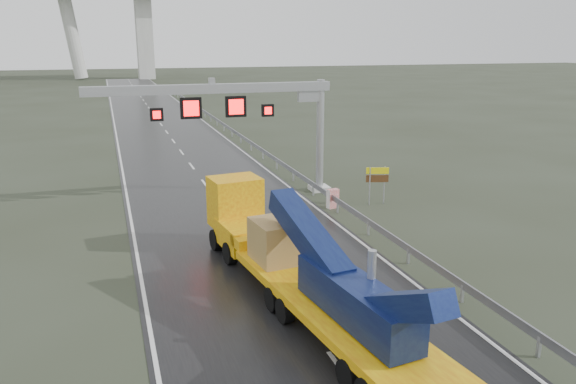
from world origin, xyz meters
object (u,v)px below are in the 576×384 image
object	(u,v)px
striped_barrier	(333,199)
sign_gantry	(247,108)
exit_sign_pair	(377,178)
heavy_haul_truck	(292,258)

from	to	relation	value
striped_barrier	sign_gantry	bearing A→B (deg)	122.59
exit_sign_pair	heavy_haul_truck	bearing A→B (deg)	-114.19
sign_gantry	heavy_haul_truck	size ratio (longest dim) A/B	0.85
striped_barrier	exit_sign_pair	bearing A→B (deg)	-15.24
sign_gantry	heavy_haul_truck	distance (m)	15.18
sign_gantry	heavy_haul_truck	bearing A→B (deg)	-97.54
sign_gantry	exit_sign_pair	world-z (taller)	sign_gantry
sign_gantry	exit_sign_pair	bearing A→B (deg)	-30.70
exit_sign_pair	striped_barrier	bearing A→B (deg)	-166.02
sign_gantry	exit_sign_pair	xyz separation A→B (m)	(6.90, -4.09, -3.99)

